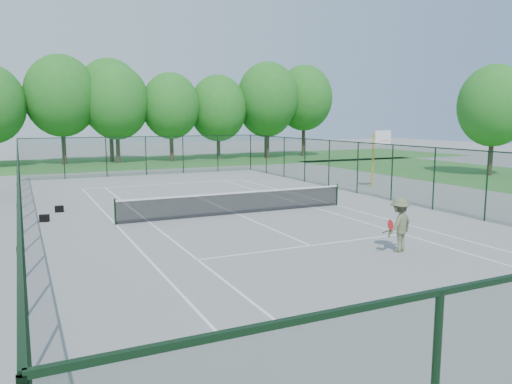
# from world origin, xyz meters

# --- Properties ---
(ground) EXTENTS (140.00, 140.00, 0.00)m
(ground) POSITION_xyz_m (0.00, 0.00, 0.00)
(ground) COLOR gray
(ground) RESTS_ON ground
(grass_far) EXTENTS (80.00, 16.00, 0.01)m
(grass_far) POSITION_xyz_m (0.00, 30.00, 0.01)
(grass_far) COLOR #3C8334
(grass_far) RESTS_ON ground
(court_lines) EXTENTS (11.05, 23.85, 0.01)m
(court_lines) POSITION_xyz_m (0.00, 0.00, 0.00)
(court_lines) COLOR white
(court_lines) RESTS_ON ground
(tennis_net) EXTENTS (11.08, 0.08, 1.10)m
(tennis_net) POSITION_xyz_m (0.00, 0.00, 0.58)
(tennis_net) COLOR black
(tennis_net) RESTS_ON ground
(fence_enclosure) EXTENTS (18.05, 36.05, 3.02)m
(fence_enclosure) POSITION_xyz_m (0.00, 0.00, 1.56)
(fence_enclosure) COLOR #193521
(fence_enclosure) RESTS_ON ground
(tree_line_far) EXTENTS (39.40, 6.40, 9.70)m
(tree_line_far) POSITION_xyz_m (0.00, 30.00, 5.99)
(tree_line_far) COLOR #442F24
(tree_line_far) RESTS_ON ground
(basketball_goal) EXTENTS (1.20, 1.43, 3.65)m
(basketball_goal) POSITION_xyz_m (11.56, 4.32, 2.57)
(basketball_goal) COLOR yellow
(basketball_goal) RESTS_ON ground
(tree_side) EXTENTS (5.36, 5.36, 8.49)m
(tree_side) POSITION_xyz_m (24.05, 6.23, 5.35)
(tree_side) COLOR #442F24
(tree_side) RESTS_ON ground
(sports_bag_a) EXTENTS (0.43, 0.32, 0.31)m
(sports_bag_a) POSITION_xyz_m (-8.13, 1.98, 0.15)
(sports_bag_a) COLOR black
(sports_bag_a) RESTS_ON ground
(sports_bag_b) EXTENTS (0.39, 0.25, 0.30)m
(sports_bag_b) POSITION_xyz_m (-7.39, 4.09, 0.15)
(sports_bag_b) COLOR black
(sports_bag_b) RESTS_ON ground
(tennis_player) EXTENTS (2.24, 1.01, 1.80)m
(tennis_player) POSITION_xyz_m (2.25, -8.29, 0.90)
(tennis_player) COLOR #5F6747
(tennis_player) RESTS_ON ground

